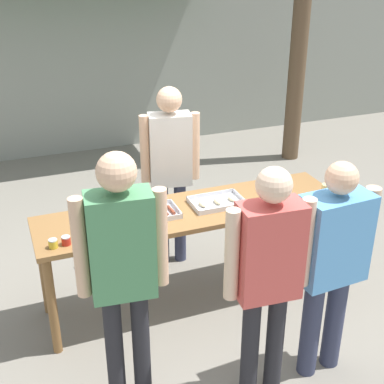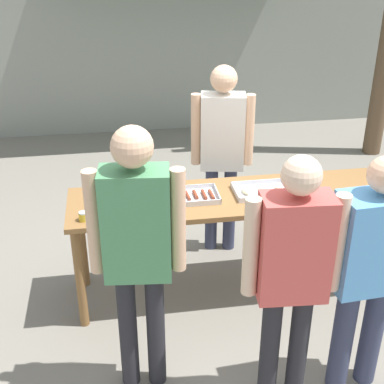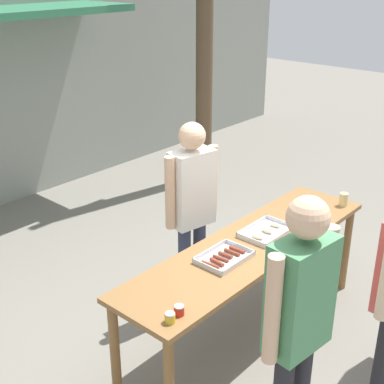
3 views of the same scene
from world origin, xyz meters
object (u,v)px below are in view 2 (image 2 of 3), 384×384
(person_server_behind_table, at_px, (222,144))
(person_customer_holding_hotdog, at_px, (137,242))
(food_tray_sausages, at_px, (192,196))
(person_customer_with_cup, at_px, (371,261))
(condiment_jar_ketchup, at_px, (97,215))
(person_customer_waiting_in_line, at_px, (292,266))
(condiment_jar_mustard, at_px, (83,216))
(food_tray_buns, at_px, (262,191))

(person_server_behind_table, bearing_deg, person_customer_holding_hotdog, -107.92)
(food_tray_sausages, relative_size, person_server_behind_table, 0.23)
(person_server_behind_table, height_order, person_customer_holding_hotdog, person_customer_holding_hotdog)
(person_customer_with_cup, bearing_deg, condiment_jar_ketchup, -33.23)
(person_customer_waiting_in_line, bearing_deg, condiment_jar_mustard, -34.06)
(person_customer_with_cup, bearing_deg, food_tray_buns, -76.35)
(person_customer_waiting_in_line, bearing_deg, person_server_behind_table, -84.98)
(person_server_behind_table, bearing_deg, condiment_jar_mustard, -133.30)
(food_tray_sausages, xyz_separation_m, person_customer_waiting_in_line, (0.39, -1.16, 0.12))
(food_tray_buns, distance_m, condiment_jar_mustard, 1.37)
(food_tray_sausages, relative_size, person_customer_waiting_in_line, 0.24)
(food_tray_sausages, height_order, person_customer_with_cup, person_customer_with_cup)
(food_tray_sausages, relative_size, condiment_jar_mustard, 6.08)
(condiment_jar_ketchup, relative_size, person_customer_with_cup, 0.04)
(condiment_jar_mustard, height_order, person_customer_with_cup, person_customer_with_cup)
(food_tray_sausages, height_order, condiment_jar_mustard, condiment_jar_mustard)
(food_tray_buns, bearing_deg, person_customer_waiting_in_line, -97.51)
(person_server_behind_table, distance_m, person_customer_holding_hotdog, 1.75)
(person_server_behind_table, bearing_deg, person_customer_with_cup, -62.72)
(condiment_jar_ketchup, height_order, person_server_behind_table, person_server_behind_table)
(food_tray_sausages, xyz_separation_m, person_customer_with_cup, (0.90, -1.12, 0.06))
(food_tray_sausages, height_order, condiment_jar_ketchup, condiment_jar_ketchup)
(food_tray_sausages, relative_size, person_customer_with_cup, 0.25)
(person_server_behind_table, xyz_separation_m, person_customer_holding_hotdog, (-0.83, -1.54, 0.05))
(food_tray_buns, xyz_separation_m, condiment_jar_mustard, (-1.35, -0.22, 0.02))
(person_customer_holding_hotdog, bearing_deg, condiment_jar_mustard, -57.23)
(condiment_jar_mustard, xyz_separation_m, person_customer_waiting_in_line, (1.20, -0.94, 0.10))
(person_customer_holding_hotdog, xyz_separation_m, person_customer_with_cup, (1.36, -0.22, -0.13))
(condiment_jar_mustard, bearing_deg, person_customer_with_cup, -27.85)
(person_customer_waiting_in_line, bearing_deg, person_customer_holding_hotdog, -12.91)
(condiment_jar_mustard, xyz_separation_m, person_customer_holding_hotdog, (0.34, -0.68, 0.18))
(condiment_jar_mustard, height_order, condiment_jar_ketchup, same)
(food_tray_buns, bearing_deg, food_tray_sausages, 179.76)
(food_tray_sausages, distance_m, condiment_jar_mustard, 0.84)
(food_tray_sausages, height_order, food_tray_buns, food_tray_buns)
(condiment_jar_mustard, xyz_separation_m, condiment_jar_ketchup, (0.09, 0.01, 0.00))
(food_tray_buns, relative_size, condiment_jar_ketchup, 6.60)
(condiment_jar_mustard, bearing_deg, condiment_jar_ketchup, 5.99)
(person_customer_waiting_in_line, bearing_deg, food_tray_sausages, -67.21)
(condiment_jar_mustard, bearing_deg, person_server_behind_table, 36.23)
(food_tray_buns, height_order, person_customer_with_cup, person_customer_with_cup)
(person_customer_holding_hotdog, bearing_deg, person_customer_with_cup, 177.05)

